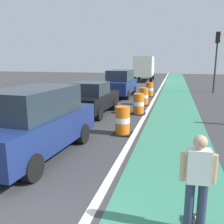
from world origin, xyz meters
The scene contains 12 objects.
bike_lane_strip centered at (2.40, 12.00, 0.00)m, with size 2.50×80.00×0.01m, color #387F60.
lane_divider_stripe centered at (0.90, 12.00, 0.01)m, with size 0.20×80.00×0.01m, color silver.
skateboarder_on_lane centered at (2.75, 1.38, 0.91)m, with size 0.57×0.81×1.69m.
parked_suv_nearest centered at (-1.59, 3.76, 1.04)m, with size 2.13×4.70×2.04m.
parked_sedan_second centered at (-1.89, 9.64, 0.83)m, with size 2.05×4.17×1.70m.
parked_suv_third centered at (-1.80, 16.29, 1.04)m, with size 1.95×4.61×2.04m.
traffic_barrel_front centered at (0.44, 6.49, 0.53)m, with size 0.73×0.73×1.09m.
traffic_barrel_mid centered at (0.52, 10.21, 0.53)m, with size 0.73×0.73×1.09m.
traffic_barrel_back centered at (0.45, 12.98, 0.53)m, with size 0.73×0.73×1.09m.
traffic_barrel_far centered at (0.43, 16.78, 0.53)m, with size 0.73×0.73×1.09m.
delivery_truck_down_block centered at (-1.77, 31.40, 1.85)m, with size 2.58×7.68×3.23m.
traffic_light_corner centered at (5.61, 20.47, 3.50)m, with size 0.41×0.32×5.10m.
Camera 1 is at (2.32, -2.48, 2.83)m, focal length 39.50 mm.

